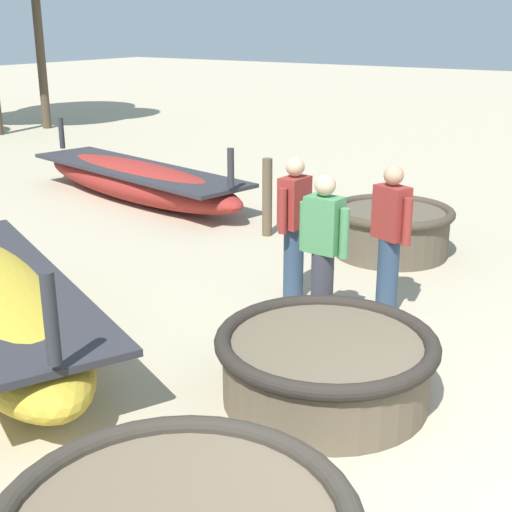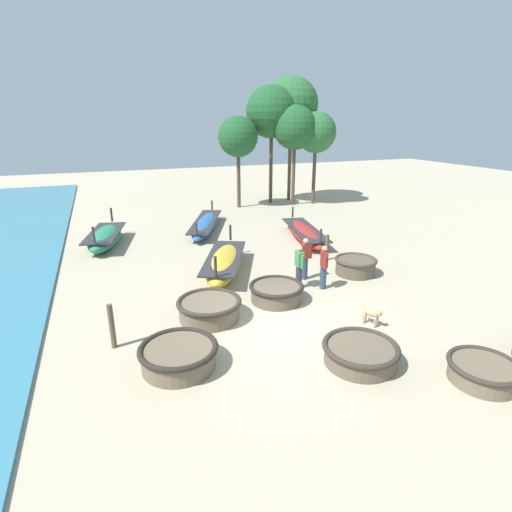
# 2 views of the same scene
# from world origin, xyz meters

# --- Properties ---
(ground_plane) EXTENTS (80.00, 80.00, 0.00)m
(ground_plane) POSITION_xyz_m (0.00, 0.00, 0.00)
(ground_plane) COLOR tan
(coracle_nearest) EXTENTS (1.86, 1.86, 0.51)m
(coracle_nearest) POSITION_xyz_m (1.08, -2.30, 0.28)
(coracle_nearest) COLOR brown
(coracle_nearest) RESTS_ON ground
(coracle_weathered) EXTENTS (1.90, 1.90, 0.58)m
(coracle_weathered) POSITION_xyz_m (-3.05, -0.87, 0.32)
(coracle_weathered) COLOR brown
(coracle_weathered) RESTS_ON ground
(coracle_center) EXTENTS (1.58, 1.58, 0.49)m
(coracle_center) POSITION_xyz_m (3.24, -3.92, 0.27)
(coracle_center) COLOR brown
(coracle_center) RESTS_ON ground
(coracle_front_left) EXTENTS (1.79, 1.79, 0.58)m
(coracle_front_left) POSITION_xyz_m (0.63, 1.66, 0.31)
(coracle_front_left) COLOR brown
(coracle_front_left) RESTS_ON ground
(coracle_upturned) EXTENTS (1.60, 1.60, 0.63)m
(coracle_upturned) POSITION_xyz_m (4.43, 2.75, 0.34)
(coracle_upturned) COLOR brown
(coracle_upturned) RESTS_ON ground
(coracle_front_right) EXTENTS (1.92, 1.92, 0.62)m
(coracle_front_right) POSITION_xyz_m (-1.73, 1.24, 0.34)
(coracle_front_right) COLOR brown
(coracle_front_right) RESTS_ON ground
(long_boat_green_hull) EXTENTS (3.24, 5.77, 1.09)m
(long_boat_green_hull) POSITION_xyz_m (0.68, 11.06, 0.32)
(long_boat_green_hull) COLOR #285693
(long_boat_green_hull) RESTS_ON ground
(long_boat_ochre_hull) EXTENTS (2.10, 5.21, 1.17)m
(long_boat_ochre_hull) POSITION_xyz_m (4.77, 7.53, 0.34)
(long_boat_ochre_hull) COLOR maroon
(long_boat_ochre_hull) RESTS_ON ground
(long_boat_red_hull) EXTENTS (2.16, 4.29, 1.40)m
(long_boat_red_hull) POSITION_xyz_m (-4.39, 10.07, 0.40)
(long_boat_red_hull) COLOR #237551
(long_boat_red_hull) RESTS_ON ground
(long_boat_blue_hull) EXTENTS (3.01, 4.62, 1.36)m
(long_boat_blue_hull) POSITION_xyz_m (-0.20, 4.74, 0.39)
(long_boat_blue_hull) COLOR gold
(long_boat_blue_hull) RESTS_ON ground
(fisherman_by_coracle) EXTENTS (0.23, 0.53, 1.57)m
(fisherman_by_coracle) POSITION_xyz_m (1.78, 2.33, 0.84)
(fisherman_by_coracle) COLOR #383842
(fisherman_by_coracle) RESTS_ON ground
(fisherman_hauling) EXTENTS (0.53, 0.24, 1.57)m
(fisherman_hauling) POSITION_xyz_m (2.37, 3.01, 0.84)
(fisherman_hauling) COLOR #2D425B
(fisherman_hauling) RESTS_ON ground
(fisherman_standing_left) EXTENTS (0.33, 0.50, 1.57)m
(fisherman_standing_left) POSITION_xyz_m (2.55, 1.98, 0.84)
(fisherman_standing_left) COLOR #2D425B
(fisherman_standing_left) RESTS_ON ground
(dog) EXTENTS (0.39, 0.65, 0.55)m
(dog) POSITION_xyz_m (2.51, -0.85, 0.37)
(dog) COLOR tan
(dog) RESTS_ON ground
(mooring_post_shoreline) EXTENTS (0.14, 0.14, 1.11)m
(mooring_post_shoreline) POSITION_xyz_m (4.23, 4.55, 0.55)
(mooring_post_shoreline) COLOR brown
(mooring_post_shoreline) RESTS_ON ground
(mooring_post_mid_beach) EXTENTS (0.14, 0.14, 1.23)m
(mooring_post_mid_beach) POSITION_xyz_m (-4.46, 0.60, 0.61)
(mooring_post_mid_beach) COLOR brown
(mooring_post_mid_beach) RESTS_ON ground
(tree_left_mid) EXTENTS (3.43, 3.43, 7.82)m
(tree_left_mid) POSITION_xyz_m (6.91, 16.76, 6.08)
(tree_left_mid) COLOR #4C3D2D
(tree_left_mid) RESTS_ON ground
(tree_rightmost) EXTENTS (2.57, 2.57, 5.87)m
(tree_rightmost) POSITION_xyz_m (4.29, 16.05, 4.55)
(tree_rightmost) COLOR #4C3D2D
(tree_rightmost) RESTS_ON ground
(tree_right_mid) EXTENTS (2.70, 2.70, 6.15)m
(tree_right_mid) POSITION_xyz_m (9.57, 15.38, 4.77)
(tree_right_mid) COLOR #4C3D2D
(tree_right_mid) RESTS_ON ground
(tree_tall_back) EXTENTS (3.72, 3.72, 8.47)m
(tree_tall_back) POSITION_xyz_m (8.58, 17.25, 6.59)
(tree_tall_back) COLOR #4C3D2D
(tree_tall_back) RESTS_ON ground
(tree_leftmost) EXTENTS (2.88, 2.88, 6.57)m
(tree_leftmost) POSITION_xyz_m (8.04, 15.50, 5.10)
(tree_leftmost) COLOR #4C3D2D
(tree_leftmost) RESTS_ON ground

